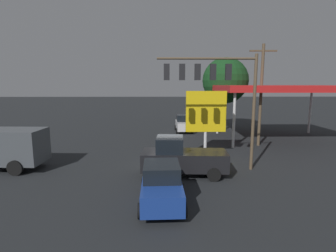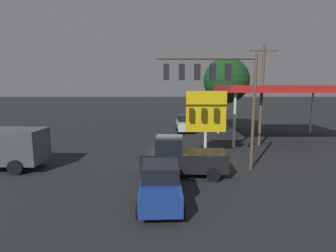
{
  "view_description": "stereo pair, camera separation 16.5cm",
  "coord_description": "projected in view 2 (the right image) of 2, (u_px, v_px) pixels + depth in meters",
  "views": [
    {
      "loc": [
        0.36,
        17.06,
        5.59
      ],
      "look_at": [
        0.0,
        -2.0,
        2.52
      ],
      "focal_mm": 28.0,
      "sensor_mm": 36.0,
      "label": 1
    },
    {
      "loc": [
        0.2,
        17.06,
        5.59
      ],
      "look_at": [
        0.0,
        -2.0,
        2.52
      ],
      "focal_mm": 28.0,
      "sensor_mm": 36.0,
      "label": 2
    }
  ],
  "objects": [
    {
      "name": "price_sign",
      "position": [
        206.0,
        113.0,
        20.33
      ],
      "size": [
        3.13,
        0.27,
        5.06
      ],
      "color": "silver",
      "rests_on": "ground"
    },
    {
      "name": "hatchback_crossing",
      "position": [
        184.0,
        124.0,
        30.96
      ],
      "size": [
        2.01,
        3.83,
        1.97
      ],
      "rotation": [
        0.0,
        0.0,
        1.59
      ],
      "color": "silver",
      "rests_on": "ground"
    },
    {
      "name": "gas_station_canopy",
      "position": [
        280.0,
        89.0,
        25.87
      ],
      "size": [
        11.76,
        8.04,
        5.46
      ],
      "color": "red",
      "rests_on": "ground"
    },
    {
      "name": "ground_plane",
      "position": [
        168.0,
        167.0,
        17.73
      ],
      "size": [
        200.0,
        200.0,
        0.0
      ],
      "primitive_type": "plane",
      "color": "black"
    },
    {
      "name": "pickup_parked",
      "position": [
        181.0,
        158.0,
        16.08
      ],
      "size": [
        5.3,
        2.48,
        2.4
      ],
      "rotation": [
        0.0,
        0.0,
        -0.05
      ],
      "color": "black",
      "rests_on": "ground"
    },
    {
      "name": "street_tree",
      "position": [
        226.0,
        81.0,
        31.29
      ],
      "size": [
        5.47,
        5.47,
        8.73
      ],
      "color": "#4C331E",
      "rests_on": "ground"
    },
    {
      "name": "sedan_waiting",
      "position": [
        160.0,
        184.0,
        12.32
      ],
      "size": [
        2.16,
        4.45,
        1.93
      ],
      "rotation": [
        0.0,
        0.0,
        1.6
      ],
      "color": "navy",
      "rests_on": "ground"
    },
    {
      "name": "utility_pole",
      "position": [
        262.0,
        93.0,
        23.27
      ],
      "size": [
        2.4,
        0.26,
        9.04
      ],
      "color": "brown",
      "rests_on": "ground"
    },
    {
      "name": "traffic_signal_assembly",
      "position": [
        214.0,
        82.0,
        16.4
      ],
      "size": [
        6.28,
        0.43,
        7.44
      ],
      "color": "brown",
      "rests_on": "ground"
    }
  ]
}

